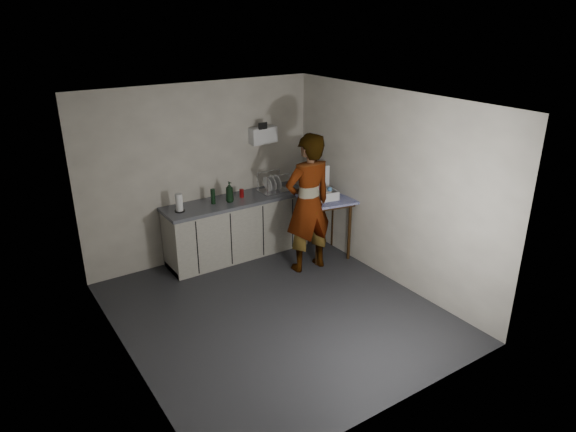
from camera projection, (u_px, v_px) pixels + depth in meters
ground at (276, 312)px, 6.41m from camera, size 4.00×4.00×0.00m
wall_back at (202, 173)px, 7.46m from camera, size 3.60×0.02×2.60m
wall_right at (388, 188)px, 6.84m from camera, size 0.02×4.00×2.60m
wall_left at (120, 253)px, 5.01m from camera, size 0.02×4.00×2.60m
ceiling at (274, 102)px, 5.44m from camera, size 3.60×4.00×0.01m
kitchen_counter at (238, 229)px, 7.77m from camera, size 2.24×0.62×0.91m
wall_shelf at (263, 135)px, 7.76m from camera, size 0.42×0.18×0.37m
side_table at (326, 205)px, 7.62m from camera, size 0.84×0.84×0.93m
standing_man at (308, 203)px, 7.15m from camera, size 0.74×0.50×2.00m
soap_bottle at (229, 192)px, 7.42m from camera, size 0.13×0.13×0.30m
soda_can at (242, 193)px, 7.64m from camera, size 0.06×0.06×0.12m
dark_bottle at (213, 196)px, 7.36m from camera, size 0.06×0.06×0.22m
paper_towel at (179, 203)px, 7.07m from camera, size 0.14×0.14×0.25m
dish_rack at (273, 187)px, 7.87m from camera, size 0.43×0.32×0.30m
bakery_box at (324, 192)px, 7.52m from camera, size 0.36×0.37×0.44m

